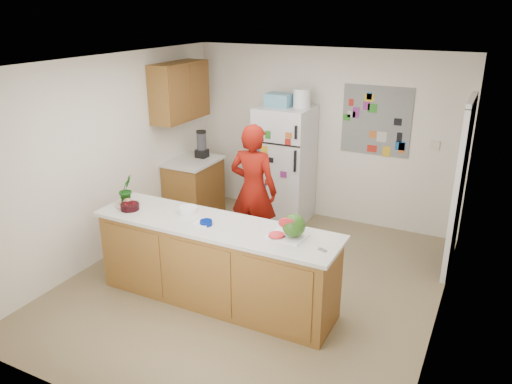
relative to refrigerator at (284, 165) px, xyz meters
The scene contains 26 objects.
floor 2.12m from the refrigerator, 76.54° to the right, with size 4.00×4.50×0.02m, color brown.
wall_back 0.71m from the refrigerator, 40.18° to the left, with size 4.00×0.02×2.50m, color beige.
wall_left 2.48m from the refrigerator, 129.69° to the right, with size 0.02×4.50×2.50m, color beige.
wall_right 3.12m from the refrigerator, 37.39° to the right, with size 0.02×4.50×2.50m, color beige.
ceiling 2.55m from the refrigerator, 76.54° to the right, with size 4.00×4.50×0.02m, color white.
doorway 2.48m from the refrigerator, 10.01° to the right, with size 0.03×0.85×2.04m, color black.
peninsula_base 2.43m from the refrigerator, 84.00° to the right, with size 2.60×0.62×0.88m, color brown.
peninsula_top 2.39m from the refrigerator, 84.00° to the right, with size 2.68×0.70×0.04m, color silver.
side_counter_base 1.41m from the refrigerator, 156.86° to the right, with size 0.60×0.80×0.86m, color brown.
side_counter_top 1.35m from the refrigerator, 156.86° to the right, with size 0.64×0.84×0.04m, color silver.
upper_cabinets 1.82m from the refrigerator, 157.05° to the right, with size 0.35×1.00×0.80m, color brown.
refrigerator is the anchor object (origin of this frame).
fridge_top_bin 0.95m from the refrigerator, behind, with size 0.35×0.28×0.18m, color #5999B2.
photo_collage 1.43m from the refrigerator, 16.61° to the left, with size 0.95×0.01×0.95m, color slate.
person 1.17m from the refrigerator, 85.83° to the right, with size 0.62×0.41×1.71m, color maroon.
blender_appliance 1.26m from the refrigerator, 163.48° to the right, with size 0.14×0.14×0.38m, color black.
cutting_board 2.56m from the refrigerator, 65.88° to the right, with size 0.35×0.27×0.01m, color white.
watermelon 2.58m from the refrigerator, 64.48° to the right, with size 0.23×0.23×0.23m, color #164F0D.
watermelon_slice 2.58m from the refrigerator, 68.14° to the right, with size 0.15×0.15×0.02m, color #D01641.
cherry_bowl 2.60m from the refrigerator, 107.39° to the right, with size 0.20×0.20×0.07m, color black.
white_bowl 2.26m from the refrigerator, 94.12° to the right, with size 0.20×0.20×0.06m, color white.
cobalt_bowl 2.46m from the refrigerator, 85.52° to the right, with size 0.13×0.13×0.05m, color navy.
plate 2.55m from the refrigerator, 109.92° to the right, with size 0.28×0.28×0.02m, color beige.
paper_towel 2.45m from the refrigerator, 86.48° to the right, with size 0.17×0.15×0.02m, color silver.
keys 2.85m from the refrigerator, 59.44° to the right, with size 0.08×0.04×0.01m, color gray.
potted_plant 2.52m from the refrigerator, 112.05° to the right, with size 0.18×0.14×0.32m, color #0A430F.
Camera 1 is at (2.29, -4.52, 3.04)m, focal length 35.00 mm.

